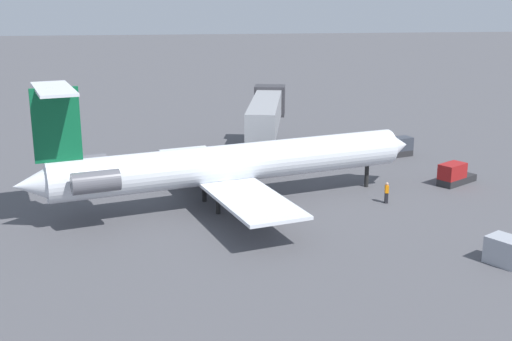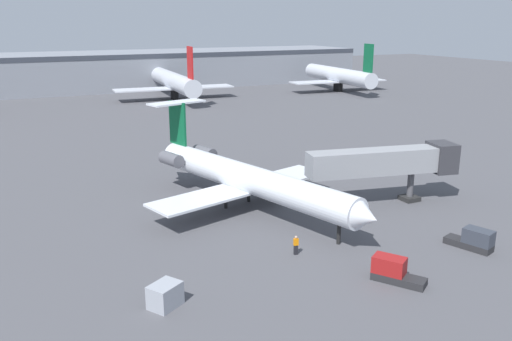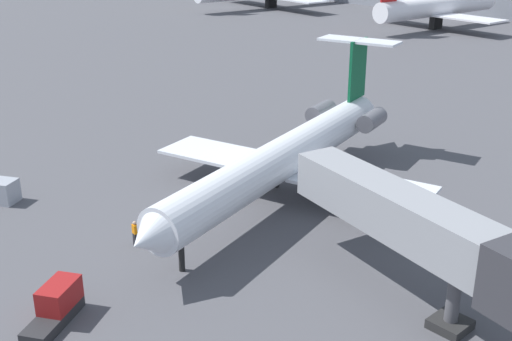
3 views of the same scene
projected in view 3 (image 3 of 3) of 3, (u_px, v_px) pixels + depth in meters
name	position (u px, v px, depth m)	size (l,w,h in m)	color
ground_plane	(294.00, 193.00, 48.58)	(400.00, 400.00, 0.10)	#4C4C51
regional_jet	(288.00, 154.00, 46.63)	(21.79, 31.56, 9.90)	silver
jet_bridge	(423.00, 228.00, 32.63)	(16.82, 6.16, 6.29)	gray
ground_crew_marshaller	(135.00, 233.00, 40.30)	(0.43, 0.31, 1.69)	black
baggage_tug_trailing	(57.00, 305.00, 32.74)	(3.36, 4.11, 1.90)	#262628
cargo_container_uld	(1.00, 191.00, 46.64)	(2.70, 2.54, 1.69)	#999EA8
parked_airliner_west_mid	(437.00, 7.00, 121.26)	(27.31, 32.22, 13.07)	white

